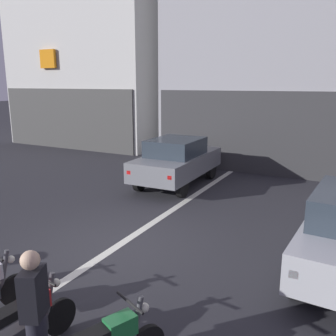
% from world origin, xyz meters
% --- Properties ---
extents(ground_plane, '(120.00, 120.00, 0.00)m').
position_xyz_m(ground_plane, '(0.00, 0.00, 0.00)').
color(ground_plane, '#2B2B30').
extents(lane_centre_line, '(0.20, 18.00, 0.01)m').
position_xyz_m(lane_centre_line, '(0.00, 6.00, 0.00)').
color(lane_centre_line, silver).
rests_on(lane_centre_line, ground).
extents(building_corner_left, '(8.94, 8.40, 14.17)m').
position_xyz_m(building_corner_left, '(-9.59, 13.03, 7.07)').
color(building_corner_left, silver).
rests_on(building_corner_left, ground).
extents(car_grey_crossing_near, '(1.84, 4.13, 1.64)m').
position_xyz_m(car_grey_crossing_near, '(-1.06, 5.18, 0.89)').
color(car_grey_crossing_near, black).
rests_on(car_grey_crossing_near, ground).
extents(motorcycle_red_row_centre, '(0.55, 1.67, 0.98)m').
position_xyz_m(motorcycle_red_row_centre, '(0.87, -3.13, 0.46)').
color(motorcycle_red_row_centre, black).
rests_on(motorcycle_red_row_centre, ground).
extents(person_by_motorcycles, '(0.35, 0.42, 1.67)m').
position_xyz_m(person_by_motorcycles, '(1.33, -3.30, 0.86)').
color(person_by_motorcycles, '#23232D').
rests_on(person_by_motorcycles, ground).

